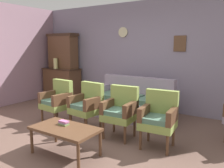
{
  "coord_description": "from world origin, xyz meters",
  "views": [
    {
      "loc": [
        2.48,
        -2.72,
        1.6
      ],
      "look_at": [
        0.04,
        1.06,
        0.85
      ],
      "focal_mm": 36.83,
      "sensor_mm": 36.0,
      "label": 1
    }
  ],
  "objects_px": {
    "armchair_near_cabinet": "(87,104)",
    "coffee_table": "(65,130)",
    "armchair_row_middle": "(159,117)",
    "armchair_near_couch_end": "(57,100)",
    "vase_on_cabinet": "(56,63)",
    "armchair_by_doorway": "(120,110)",
    "side_cabinet": "(62,83)",
    "floral_couch": "(131,103)",
    "book_stack_on_table": "(64,123)"
  },
  "relations": [
    {
      "from": "floral_couch",
      "to": "vase_on_cabinet",
      "type": "bearing_deg",
      "value": 172.41
    },
    {
      "from": "floral_couch",
      "to": "book_stack_on_table",
      "type": "distance_m",
      "value": 2.04
    },
    {
      "from": "armchair_row_middle",
      "to": "coffee_table",
      "type": "relative_size",
      "value": 0.9
    },
    {
      "from": "floral_couch",
      "to": "armchair_near_couch_end",
      "type": "bearing_deg",
      "value": -133.95
    },
    {
      "from": "armchair_near_couch_end",
      "to": "armchair_row_middle",
      "type": "height_order",
      "value": "same"
    },
    {
      "from": "floral_couch",
      "to": "coffee_table",
      "type": "xyz_separation_m",
      "value": [
        0.02,
        -2.11,
        0.05
      ]
    },
    {
      "from": "armchair_row_middle",
      "to": "floral_couch",
      "type": "bearing_deg",
      "value": 134.34
    },
    {
      "from": "armchair_near_cabinet",
      "to": "armchair_by_doorway",
      "type": "relative_size",
      "value": 1.0
    },
    {
      "from": "side_cabinet",
      "to": "armchair_by_doorway",
      "type": "height_order",
      "value": "side_cabinet"
    },
    {
      "from": "armchair_near_cabinet",
      "to": "armchair_row_middle",
      "type": "xyz_separation_m",
      "value": [
        1.46,
        -0.01,
        0.0
      ]
    },
    {
      "from": "side_cabinet",
      "to": "vase_on_cabinet",
      "type": "height_order",
      "value": "vase_on_cabinet"
    },
    {
      "from": "side_cabinet",
      "to": "book_stack_on_table",
      "type": "distance_m",
      "value": 3.67
    },
    {
      "from": "side_cabinet",
      "to": "armchair_row_middle",
      "type": "xyz_separation_m",
      "value": [
        3.75,
        -1.64,
        0.03
      ]
    },
    {
      "from": "vase_on_cabinet",
      "to": "side_cabinet",
      "type": "bearing_deg",
      "value": 71.69
    },
    {
      "from": "armchair_row_middle",
      "to": "armchair_by_doorway",
      "type": "bearing_deg",
      "value": 178.67
    },
    {
      "from": "armchair_near_cabinet",
      "to": "coffee_table",
      "type": "height_order",
      "value": "armchair_near_cabinet"
    },
    {
      "from": "armchair_near_couch_end",
      "to": "armchair_by_doorway",
      "type": "xyz_separation_m",
      "value": [
        1.48,
        0.07,
        0.0
      ]
    },
    {
      "from": "side_cabinet",
      "to": "floral_couch",
      "type": "bearing_deg",
      "value": -11.46
    },
    {
      "from": "side_cabinet",
      "to": "armchair_near_cabinet",
      "type": "xyz_separation_m",
      "value": [
        2.3,
        -1.63,
        0.03
      ]
    },
    {
      "from": "floral_couch",
      "to": "armchair_by_doorway",
      "type": "xyz_separation_m",
      "value": [
        0.36,
        -1.08,
        0.17
      ]
    },
    {
      "from": "floral_couch",
      "to": "coffee_table",
      "type": "relative_size",
      "value": 1.82
    },
    {
      "from": "armchair_row_middle",
      "to": "armchair_near_couch_end",
      "type": "bearing_deg",
      "value": -178.54
    },
    {
      "from": "armchair_near_cabinet",
      "to": "armchair_by_doorway",
      "type": "height_order",
      "value": "same"
    },
    {
      "from": "armchair_near_cabinet",
      "to": "book_stack_on_table",
      "type": "height_order",
      "value": "armchair_near_cabinet"
    },
    {
      "from": "side_cabinet",
      "to": "floral_couch",
      "type": "height_order",
      "value": "side_cabinet"
    },
    {
      "from": "floral_couch",
      "to": "armchair_by_doorway",
      "type": "relative_size",
      "value": 2.02
    },
    {
      "from": "floral_couch",
      "to": "book_stack_on_table",
      "type": "bearing_deg",
      "value": -91.98
    },
    {
      "from": "floral_couch",
      "to": "coffee_table",
      "type": "height_order",
      "value": "floral_couch"
    },
    {
      "from": "floral_couch",
      "to": "armchair_near_cabinet",
      "type": "xyz_separation_m",
      "value": [
        -0.38,
        -1.09,
        0.17
      ]
    },
    {
      "from": "armchair_near_cabinet",
      "to": "coffee_table",
      "type": "bearing_deg",
      "value": -68.24
    },
    {
      "from": "book_stack_on_table",
      "to": "armchair_near_cabinet",
      "type": "bearing_deg",
      "value": 108.22
    },
    {
      "from": "armchair_near_cabinet",
      "to": "armchair_row_middle",
      "type": "relative_size",
      "value": 1.0
    },
    {
      "from": "armchair_row_middle",
      "to": "armchair_near_cabinet",
      "type": "bearing_deg",
      "value": 179.43
    },
    {
      "from": "vase_on_cabinet",
      "to": "armchair_row_middle",
      "type": "relative_size",
      "value": 0.35
    },
    {
      "from": "coffee_table",
      "to": "book_stack_on_table",
      "type": "xyz_separation_m",
      "value": [
        -0.09,
        0.07,
        0.07
      ]
    },
    {
      "from": "armchair_near_couch_end",
      "to": "armchair_near_cabinet",
      "type": "height_order",
      "value": "same"
    },
    {
      "from": "armchair_row_middle",
      "to": "book_stack_on_table",
      "type": "relative_size",
      "value": 5.52
    },
    {
      "from": "coffee_table",
      "to": "armchair_near_cabinet",
      "type": "bearing_deg",
      "value": 111.76
    },
    {
      "from": "book_stack_on_table",
      "to": "armchair_row_middle",
      "type": "bearing_deg",
      "value": 39.17
    },
    {
      "from": "vase_on_cabinet",
      "to": "armchair_row_middle",
      "type": "bearing_deg",
      "value": -21.02
    },
    {
      "from": "floral_couch",
      "to": "armchair_by_doorway",
      "type": "distance_m",
      "value": 1.16
    },
    {
      "from": "armchair_near_cabinet",
      "to": "armchair_by_doorway",
      "type": "bearing_deg",
      "value": 0.15
    },
    {
      "from": "vase_on_cabinet",
      "to": "coffee_table",
      "type": "height_order",
      "value": "vase_on_cabinet"
    },
    {
      "from": "armchair_row_middle",
      "to": "side_cabinet",
      "type": "bearing_deg",
      "value": 156.36
    },
    {
      "from": "armchair_near_couch_end",
      "to": "coffee_table",
      "type": "height_order",
      "value": "armchair_near_couch_end"
    },
    {
      "from": "book_stack_on_table",
      "to": "vase_on_cabinet",
      "type": "bearing_deg",
      "value": 138.04
    },
    {
      "from": "armchair_by_doorway",
      "to": "coffee_table",
      "type": "distance_m",
      "value": 1.08
    },
    {
      "from": "side_cabinet",
      "to": "coffee_table",
      "type": "height_order",
      "value": "side_cabinet"
    },
    {
      "from": "vase_on_cabinet",
      "to": "armchair_row_middle",
      "type": "height_order",
      "value": "vase_on_cabinet"
    },
    {
      "from": "book_stack_on_table",
      "to": "armchair_by_doorway",
      "type": "bearing_deg",
      "value": 65.54
    }
  ]
}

